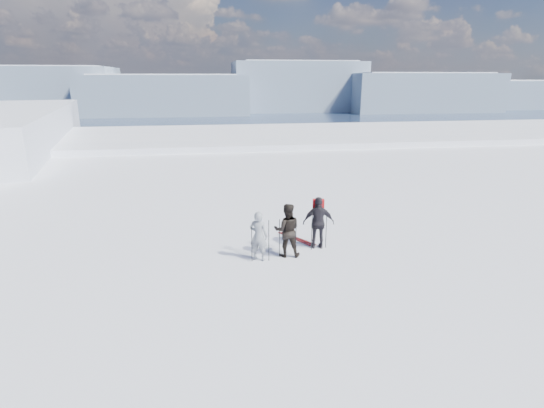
# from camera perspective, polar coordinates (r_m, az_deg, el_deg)

# --- Properties ---
(lake_basin) EXTENTS (820.00, 820.00, 71.62)m
(lake_basin) POSITION_cam_1_polar(r_m,az_deg,el_deg) (42.44, -3.63, 0.07)
(lake_basin) COLOR white
(lake_basin) RESTS_ON ground
(far_mountain_range) EXTENTS (770.00, 110.00, 53.00)m
(far_mountain_range) POSITION_cam_1_polar(r_m,az_deg,el_deg) (466.67, -5.04, 15.00)
(far_mountain_range) COLOR slate
(far_mountain_range) RESTS_ON ground
(skier_grey) EXTENTS (0.70, 0.61, 1.61)m
(skier_grey) POSITION_cam_1_polar(r_m,az_deg,el_deg) (13.32, -1.83, -4.32)
(skier_grey) COLOR gray
(skier_grey) RESTS_ON ground
(skier_dark) EXTENTS (0.95, 0.79, 1.76)m
(skier_dark) POSITION_cam_1_polar(r_m,az_deg,el_deg) (13.60, 2.04, -3.53)
(skier_dark) COLOR black
(skier_dark) RESTS_ON ground
(skier_pack) EXTENTS (1.11, 0.61, 1.79)m
(skier_pack) POSITION_cam_1_polar(r_m,az_deg,el_deg) (14.31, 6.27, -2.53)
(skier_pack) COLOR black
(skier_pack) RESTS_ON ground
(backpack) EXTENTS (0.41, 0.28, 0.53)m
(backpack) POSITION_cam_1_polar(r_m,az_deg,el_deg) (14.22, 6.34, 2.23)
(backpack) COLOR red
(backpack) RESTS_ON skier_pack
(ski_poles) EXTENTS (2.63, 0.77, 1.35)m
(ski_poles) POSITION_cam_1_polar(r_m,az_deg,el_deg) (13.74, 2.53, -4.37)
(ski_poles) COLOR black
(ski_poles) RESTS_ON ground
(skis_loose) EXTENTS (1.11, 1.51, 0.03)m
(skis_loose) POSITION_cam_1_polar(r_m,az_deg,el_deg) (15.32, 3.25, -4.64)
(skis_loose) COLOR black
(skis_loose) RESTS_ON ground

